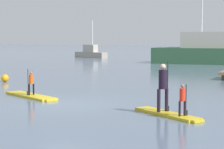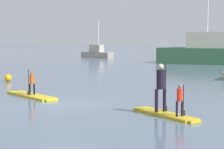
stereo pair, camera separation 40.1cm
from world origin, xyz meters
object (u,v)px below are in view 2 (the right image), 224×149
object	(u,v)px
paddleboard_far	(166,114)
paddler_adult	(161,84)
paddler_child_solo	(32,82)
fishing_boat_green_midground	(97,53)
paddleboard_near	(32,96)
mooring_buoy_mid	(8,78)
paddler_child_front	(180,99)
fishing_boat_white_large	(224,52)

from	to	relation	value
paddleboard_far	paddler_adult	distance (m)	1.08
paddler_child_solo	fishing_boat_green_midground	world-z (taller)	fishing_boat_green_midground
paddleboard_near	mooring_buoy_mid	xyz separation A→B (m)	(-5.50, 5.02, 0.18)
paddler_child_solo	paddler_child_front	bearing A→B (deg)	-16.64
paddler_child_solo	paddleboard_near	bearing A→B (deg)	109.51
paddler_child_solo	mooring_buoy_mid	size ratio (longest dim) A/B	2.59
paddler_child_solo	paddler_adult	bearing A→B (deg)	-14.31
paddler_child_solo	paddleboard_far	xyz separation A→B (m)	(7.15, -1.93, -0.66)
paddleboard_near	fishing_boat_white_large	xyz separation A→B (m)	(2.93, 28.66, 1.22)
paddleboard_far	fishing_boat_white_large	distance (m)	30.92
paddleboard_far	paddler_child_front	bearing A→B (deg)	-32.15
paddler_adult	mooring_buoy_mid	world-z (taller)	paddler_adult
paddler_adult	fishing_boat_green_midground	world-z (taller)	fishing_boat_green_midground
paddler_child_solo	fishing_boat_white_large	bearing A→B (deg)	84.18
paddleboard_far	fishing_boat_white_large	world-z (taller)	fishing_boat_white_large
paddleboard_far	paddler_adult	xyz separation A→B (m)	(-0.25, 0.17, 1.03)
fishing_boat_green_midground	mooring_buoy_mid	distance (m)	32.35
paddleboard_far	paddler_adult	bearing A→B (deg)	145.79
paddler_adult	paddler_child_front	xyz separation A→B (m)	(0.88, -0.56, -0.38)
paddleboard_far	paddler_child_front	distance (m)	0.99
paddler_child_solo	paddleboard_far	distance (m)	7.44
paddler_adult	fishing_boat_white_large	distance (m)	30.70
mooring_buoy_mid	fishing_boat_green_midground	bearing A→B (deg)	108.07
fishing_boat_white_large	paddler_child_solo	bearing A→B (deg)	-95.82
paddleboard_near	paddleboard_far	xyz separation A→B (m)	(7.16, -1.95, 0.00)
paddleboard_near	paddler_adult	xyz separation A→B (m)	(6.91, -1.78, 1.03)
paddler_adult	paddler_child_front	size ratio (longest dim) A/B	1.66
paddler_child_solo	fishing_boat_green_midground	distance (m)	39.01
fishing_boat_green_midground	paddler_child_solo	bearing A→B (deg)	-66.52
paddler_child_front	fishing_boat_green_midground	world-z (taller)	fishing_boat_green_midground
fishing_boat_white_large	fishing_boat_green_midground	xyz separation A→B (m)	(-18.47, 7.10, -0.62)
paddleboard_near	mooring_buoy_mid	bearing A→B (deg)	137.65
paddleboard_far	mooring_buoy_mid	size ratio (longest dim) A/B	6.31
paddleboard_far	fishing_boat_white_large	xyz separation A→B (m)	(-4.23, 30.61, 1.22)
paddler_child_solo	mooring_buoy_mid	bearing A→B (deg)	137.59
paddleboard_near	fishing_boat_green_midground	xyz separation A→B (m)	(-15.54, 35.76, 0.60)
paddler_adult	fishing_boat_white_large	world-z (taller)	fishing_boat_white_large
paddleboard_far	fishing_boat_green_midground	distance (m)	44.02
paddleboard_near	fishing_boat_green_midground	bearing A→B (deg)	113.48
mooring_buoy_mid	paddler_adult	bearing A→B (deg)	-28.69
paddler_child_solo	fishing_boat_white_large	distance (m)	28.83
paddler_child_front	fishing_boat_green_midground	distance (m)	44.68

